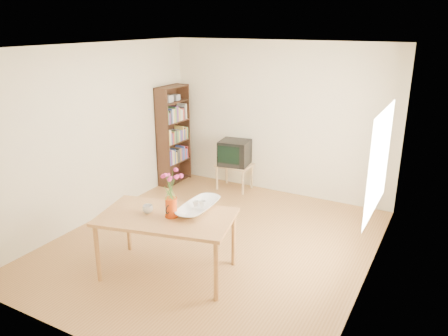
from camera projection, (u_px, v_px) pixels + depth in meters
The scene contains 11 objects.
room at pixel (215, 152), 5.54m from camera, with size 4.50×4.50×4.50m.
table at pixel (167, 221), 5.07m from camera, with size 1.70×1.21×0.75m.
tv_stand at pixel (235, 168), 7.80m from camera, with size 0.60×0.45×0.46m.
bookshelf at pixel (174, 139), 7.99m from camera, with size 0.28×0.70×1.80m.
pitcher at pixel (171, 208), 4.99m from camera, with size 0.15×0.23×0.23m.
flowers at pixel (170, 183), 4.89m from camera, with size 0.27×0.27×0.38m, color #BA2B77, non-canonical shape.
mug at pixel (148, 209), 5.10m from camera, with size 0.12×0.12×0.10m, color white.
bowl at pixel (198, 192), 5.12m from camera, with size 0.49×0.49×0.46m, color white.
teacup_a at pixel (195, 195), 5.15m from camera, with size 0.06×0.06×0.06m, color white.
teacup_b at pixel (202, 196), 5.13m from camera, with size 0.07×0.07×0.07m, color white.
television at pixel (235, 152), 7.71m from camera, with size 0.56×0.53×0.44m.
Camera 1 is at (2.68, -4.60, 2.88)m, focal length 35.00 mm.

